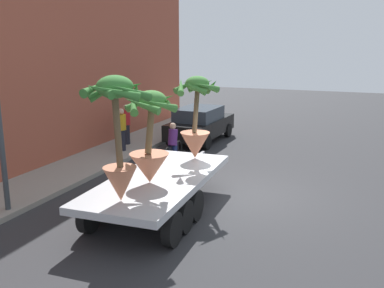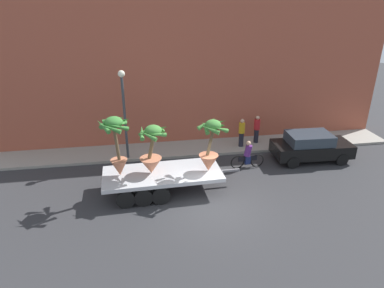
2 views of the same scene
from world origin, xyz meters
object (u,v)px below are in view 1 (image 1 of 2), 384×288
(potted_palm_front, at_px, (150,141))
(pedestrian_far_left, at_px, (122,129))
(potted_palm_middle, at_px, (118,132))
(flatbed_trailer, at_px, (155,188))
(cyclist, at_px, (173,145))
(pedestrian_near_gate, at_px, (126,124))
(potted_palm_rear, at_px, (196,120))
(parked_car, at_px, (200,124))

(potted_palm_front, bearing_deg, pedestrian_far_left, 36.85)
(potted_palm_middle, bearing_deg, pedestrian_far_left, 30.49)
(flatbed_trailer, bearing_deg, cyclist, 19.14)
(flatbed_trailer, xyz_separation_m, potted_palm_front, (-0.18, 0.04, 1.27))
(flatbed_trailer, distance_m, pedestrian_far_left, 6.67)
(cyclist, distance_m, pedestrian_near_gate, 3.20)
(potted_palm_rear, height_order, potted_palm_front, potted_palm_rear)
(potted_palm_rear, height_order, cyclist, potted_palm_rear)
(pedestrian_far_left, bearing_deg, potted_palm_rear, -123.35)
(potted_palm_front, xyz_separation_m, cyclist, (5.05, 1.66, -1.36))
(potted_palm_rear, bearing_deg, parked_car, 19.47)
(cyclist, height_order, parked_car, parked_car)
(potted_palm_front, height_order, pedestrian_far_left, potted_palm_front)
(potted_palm_front, bearing_deg, pedestrian_near_gate, 34.59)
(flatbed_trailer, relative_size, potted_palm_rear, 2.60)
(parked_car, height_order, pedestrian_near_gate, pedestrian_near_gate)
(potted_palm_front, relative_size, pedestrian_far_left, 1.34)
(potted_palm_rear, bearing_deg, cyclist, 37.35)
(potted_palm_middle, bearing_deg, pedestrian_near_gate, 29.32)
(parked_car, bearing_deg, pedestrian_near_gate, 131.66)
(potted_palm_middle, distance_m, potted_palm_front, 1.60)
(potted_palm_rear, bearing_deg, potted_palm_middle, 177.39)
(potted_palm_rear, distance_m, potted_palm_front, 2.63)
(parked_car, distance_m, pedestrian_near_gate, 3.38)
(flatbed_trailer, distance_m, parked_car, 8.79)
(flatbed_trailer, relative_size, pedestrian_near_gate, 3.76)
(pedestrian_near_gate, bearing_deg, potted_palm_front, -145.41)
(potted_palm_middle, xyz_separation_m, pedestrian_far_left, (6.94, 4.08, -1.51))
(potted_palm_rear, distance_m, potted_palm_middle, 4.15)
(cyclist, bearing_deg, potted_palm_middle, -165.72)
(cyclist, bearing_deg, potted_palm_rear, -142.65)
(flatbed_trailer, height_order, cyclist, cyclist)
(potted_palm_rear, distance_m, cyclist, 3.39)
(flatbed_trailer, relative_size, parked_car, 1.50)
(parked_car, xyz_separation_m, pedestrian_near_gate, (-2.24, 2.52, 0.22))
(flatbed_trailer, distance_m, pedestrian_near_gate, 7.77)
(flatbed_trailer, relative_size, potted_palm_middle, 2.31)
(pedestrian_far_left, bearing_deg, cyclist, -98.88)
(pedestrian_near_gate, height_order, pedestrian_far_left, same)
(cyclist, height_order, pedestrian_near_gate, pedestrian_near_gate)
(potted_palm_middle, height_order, parked_car, potted_palm_middle)
(potted_palm_front, bearing_deg, flatbed_trailer, -11.47)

